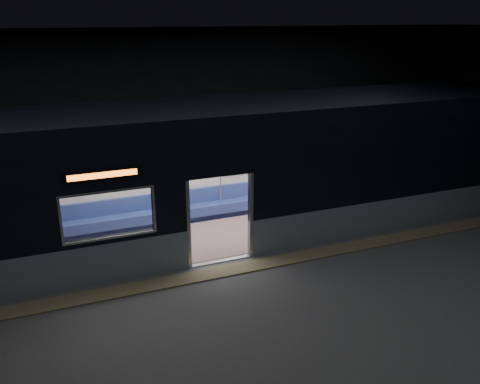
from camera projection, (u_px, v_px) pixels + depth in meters
station_floor at (238, 283)px, 10.71m from camera, size 24.00×14.00×0.01m
station_envelope at (237, 110)px, 9.50m from camera, size 24.00×14.00×5.00m
tactile_strip at (228, 270)px, 11.19m from camera, size 22.80×0.50×0.03m
metro_car at (199, 167)px, 12.33m from camera, size 18.00×3.04×3.35m
passenger at (320, 178)px, 15.00m from camera, size 0.39×0.67×1.35m
handbag at (323, 184)px, 14.83m from camera, size 0.28×0.25×0.12m
transit_map at (239, 163)px, 14.17m from camera, size 0.91×0.03×0.59m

